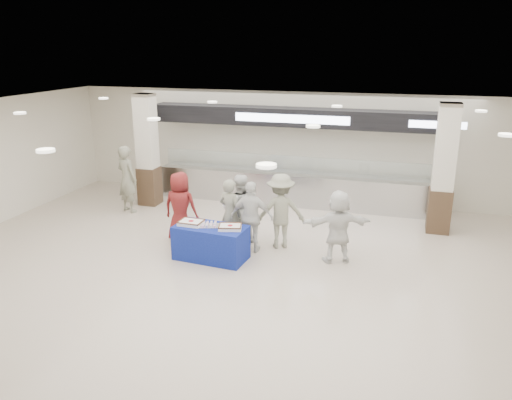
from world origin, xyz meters
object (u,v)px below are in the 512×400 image
(cupcake_tray, at_px, (209,225))
(soldier_a, at_px, (230,213))
(sheet_cake_left, at_px, (191,222))
(chef_short, at_px, (252,217))
(chef_tall, at_px, (239,208))
(display_table, at_px, (211,243))
(soldier_bg, at_px, (127,179))
(soldier_b, at_px, (281,211))
(civilian_white, at_px, (338,227))
(civilian_maroon, at_px, (181,207))
(sheet_cake_right, at_px, (230,227))

(cupcake_tray, height_order, soldier_a, soldier_a)
(sheet_cake_left, xyz_separation_m, chef_short, (1.18, 0.65, 0.02))
(chef_tall, xyz_separation_m, chef_short, (0.46, -0.52, -0.00))
(display_table, bearing_deg, cupcake_tray, 168.71)
(display_table, relative_size, soldier_bg, 0.83)
(soldier_b, height_order, civilian_white, soldier_b)
(civilian_maroon, bearing_deg, soldier_b, -172.14)
(soldier_a, bearing_deg, civilian_white, -163.70)
(sheet_cake_left, distance_m, chef_short, 1.35)
(soldier_a, relative_size, soldier_b, 0.93)
(civilian_maroon, distance_m, civilian_white, 3.72)
(chef_short, xyz_separation_m, soldier_b, (0.55, 0.46, 0.05))
(sheet_cake_left, distance_m, soldier_a, 1.01)
(soldier_a, xyz_separation_m, civilian_white, (2.48, -0.15, -0.01))
(display_table, bearing_deg, soldier_b, 45.79)
(civilian_white, bearing_deg, cupcake_tray, -7.90)
(civilian_maroon, relative_size, chef_tall, 1.03)
(sheet_cake_left, height_order, civilian_maroon, civilian_maroon)
(civilian_maroon, relative_size, soldier_a, 1.04)
(soldier_a, bearing_deg, civilian_maroon, 19.89)
(cupcake_tray, bearing_deg, soldier_b, 39.49)
(soldier_bg, bearing_deg, chef_tall, -177.02)
(chef_short, bearing_deg, civilian_white, 177.00)
(display_table, height_order, sheet_cake_right, sheet_cake_right)
(display_table, bearing_deg, chef_short, 46.35)
(display_table, distance_m, soldier_b, 1.76)
(cupcake_tray, xyz_separation_m, soldier_b, (1.32, 1.09, 0.09))
(chef_short, bearing_deg, cupcake_tray, 36.31)
(soldier_a, height_order, chef_tall, chef_tall)
(soldier_b, bearing_deg, sheet_cake_left, 11.53)
(display_table, bearing_deg, sheet_cake_right, 2.60)
(civilian_maroon, xyz_separation_m, chef_short, (1.80, -0.15, -0.02))
(soldier_a, bearing_deg, soldier_b, -144.84)
(sheet_cake_right, bearing_deg, display_table, 177.30)
(sheet_cake_left, xyz_separation_m, chef_tall, (0.72, 1.17, 0.02))
(display_table, height_order, cupcake_tray, cupcake_tray)
(sheet_cake_left, height_order, soldier_b, soldier_b)
(cupcake_tray, bearing_deg, civilian_white, 13.18)
(chef_tall, bearing_deg, soldier_b, 151.57)
(civilian_maroon, distance_m, soldier_b, 2.36)
(chef_short, xyz_separation_m, civilian_white, (1.92, 0.00, -0.02))
(sheet_cake_right, height_order, chef_short, chef_short)
(sheet_cake_left, bearing_deg, civilian_white, 11.82)
(civilian_maroon, height_order, chef_short, civilian_maroon)
(sheet_cake_right, xyz_separation_m, chef_short, (0.28, 0.66, 0.02))
(display_table, distance_m, soldier_bg, 4.21)
(soldier_bg, bearing_deg, sheet_cake_right, 169.52)
(soldier_a, bearing_deg, chef_tall, -84.95)
(sheet_cake_right, relative_size, chef_tall, 0.34)
(soldier_a, relative_size, civilian_white, 1.01)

